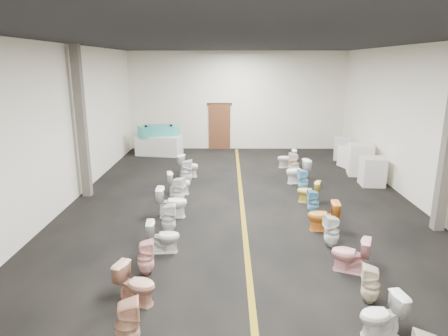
{
  "coord_description": "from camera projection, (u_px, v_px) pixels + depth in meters",
  "views": [
    {
      "loc": [
        -0.42,
        -10.69,
        3.99
      ],
      "look_at": [
        -0.53,
        1.0,
        0.88
      ],
      "focal_mm": 32.0,
      "sensor_mm": 36.0,
      "label": 1
    }
  ],
  "objects": [
    {
      "name": "toilet_left_8",
      "position": [
        179.0,
        183.0,
        12.35
      ],
      "size": [
        0.79,
        0.55,
        0.73
      ],
      "primitive_type": "imported",
      "rotation": [
        0.0,
        0.0,
        1.78
      ],
      "color": "white",
      "rests_on": "floor"
    },
    {
      "name": "bathtub",
      "position": [
        159.0,
        131.0,
        17.53
      ],
      "size": [
        1.84,
        0.9,
        0.55
      ],
      "rotation": [
        0.0,
        0.0,
        0.2
      ],
      "color": "teal",
      "rests_on": "display_table"
    },
    {
      "name": "toilet_right_2",
      "position": [
        371.0,
        284.0,
        6.76
      ],
      "size": [
        0.39,
        0.39,
        0.69
      ],
      "primitive_type": "imported",
      "rotation": [
        0.0,
        0.0,
        -1.85
      ],
      "color": "beige",
      "rests_on": "floor"
    },
    {
      "name": "door_frame",
      "position": [
        220.0,
        104.0,
        18.5
      ],
      "size": [
        1.15,
        0.08,
        0.1
      ],
      "primitive_type": "cube",
      "color": "#331C11",
      "rests_on": "back_door"
    },
    {
      "name": "appliance_crate_a",
      "position": [
        372.0,
        171.0,
        13.27
      ],
      "size": [
        0.77,
        0.77,
        0.94
      ],
      "primitive_type": "cube",
      "rotation": [
        0.0,
        0.0,
        -0.05
      ],
      "color": "beige",
      "rests_on": "floor"
    },
    {
      "name": "toilet_left_3",
      "position": [
        146.0,
        258.0,
        7.67
      ],
      "size": [
        0.38,
        0.38,
        0.71
      ],
      "primitive_type": "imported",
      "rotation": [
        0.0,
        0.0,
        1.77
      ],
      "color": "beige",
      "rests_on": "floor"
    },
    {
      "name": "toilet_left_7",
      "position": [
        178.0,
        191.0,
        11.52
      ],
      "size": [
        0.47,
        0.47,
        0.8
      ],
      "primitive_type": "imported",
      "rotation": [
        0.0,
        0.0,
        1.22
      ],
      "color": "white",
      "rests_on": "floor"
    },
    {
      "name": "wall_left",
      "position": [
        59.0,
        128.0,
        10.82
      ],
      "size": [
        0.0,
        16.0,
        16.0
      ],
      "primitive_type": "plane",
      "rotation": [
        1.57,
        0.0,
        1.57
      ],
      "color": "beige",
      "rests_on": "ground"
    },
    {
      "name": "wall_right",
      "position": [
        429.0,
        129.0,
        10.73
      ],
      "size": [
        0.0,
        16.0,
        16.0
      ],
      "primitive_type": "plane",
      "rotation": [
        1.57,
        0.0,
        -1.57
      ],
      "color": "beige",
      "rests_on": "ground"
    },
    {
      "name": "aisle_stripe",
      "position": [
        242.0,
        207.0,
        11.35
      ],
      "size": [
        0.12,
        15.6,
        0.01
      ],
      "primitive_type": "cube",
      "color": "#7C6312",
      "rests_on": "floor"
    },
    {
      "name": "toilet_left_10",
      "position": [
        188.0,
        166.0,
        14.34
      ],
      "size": [
        0.86,
        0.66,
        0.77
      ],
      "primitive_type": "imported",
      "rotation": [
        0.0,
        0.0,
        1.22
      ],
      "color": "white",
      "rests_on": "floor"
    },
    {
      "name": "appliance_crate_b",
      "position": [
        360.0,
        160.0,
        14.5
      ],
      "size": [
        0.95,
        0.95,
        1.13
      ],
      "primitive_type": "cube",
      "rotation": [
        0.0,
        0.0,
        -0.16
      ],
      "color": "white",
      "rests_on": "floor"
    },
    {
      "name": "column_left",
      "position": [
        81.0,
        123.0,
        11.79
      ],
      "size": [
        0.25,
        0.25,
        4.5
      ],
      "primitive_type": "cube",
      "color": "#59544C",
      "rests_on": "floor"
    },
    {
      "name": "toilet_right_6",
      "position": [
        313.0,
        202.0,
        10.71
      ],
      "size": [
        0.32,
        0.32,
        0.69
      ],
      "primitive_type": "imported",
      "rotation": [
        0.0,
        0.0,
        -1.56
      ],
      "color": "#60A9CA",
      "rests_on": "floor"
    },
    {
      "name": "toilet_left_4",
      "position": [
        163.0,
        236.0,
        8.59
      ],
      "size": [
        0.74,
        0.46,
        0.72
      ],
      "primitive_type": "imported",
      "rotation": [
        0.0,
        0.0,
        1.66
      ],
      "color": "silver",
      "rests_on": "floor"
    },
    {
      "name": "display_table",
      "position": [
        159.0,
        145.0,
        17.69
      ],
      "size": [
        2.06,
        1.28,
        0.85
      ],
      "primitive_type": "cube",
      "rotation": [
        0.0,
        0.0,
        -0.18
      ],
      "color": "silver",
      "rests_on": "floor"
    },
    {
      "name": "toilet_right_11",
      "position": [
        287.0,
        159.0,
        15.5
      ],
      "size": [
        0.74,
        0.46,
        0.73
      ],
      "primitive_type": "imported",
      "rotation": [
        0.0,
        0.0,
        -1.64
      ],
      "color": "white",
      "rests_on": "floor"
    },
    {
      "name": "toilet_left_2",
      "position": [
        136.0,
        284.0,
        6.74
      ],
      "size": [
        0.79,
        0.6,
        0.71
      ],
      "primitive_type": "imported",
      "rotation": [
        0.0,
        0.0,
        1.25
      ],
      "color": "tan",
      "rests_on": "floor"
    },
    {
      "name": "wall_front",
      "position": [
        282.0,
        297.0,
        3.04
      ],
      "size": [
        10.0,
        0.0,
        10.0
      ],
      "primitive_type": "plane",
      "rotation": [
        -1.57,
        0.0,
        0.0
      ],
      "color": "beige",
      "rests_on": "ground"
    },
    {
      "name": "toilet_right_4",
      "position": [
        332.0,
        231.0,
        8.82
      ],
      "size": [
        0.39,
        0.39,
        0.74
      ],
      "primitive_type": "imported",
      "rotation": [
        0.0,
        0.0,
        -1.41
      ],
      "color": "white",
      "rests_on": "floor"
    },
    {
      "name": "back_door",
      "position": [
        220.0,
        127.0,
        18.76
      ],
      "size": [
        1.0,
        0.1,
        2.1
      ],
      "primitive_type": "cube",
      "color": "#562D19",
      "rests_on": "floor"
    },
    {
      "name": "toilet_right_10",
      "position": [
        294.0,
        164.0,
        14.51
      ],
      "size": [
        0.41,
        0.4,
        0.83
      ],
      "primitive_type": "imported",
      "rotation": [
        0.0,
        0.0,
        -1.65
      ],
      "color": "#F6E8CB",
      "rests_on": "floor"
    },
    {
      "name": "ceiling",
      "position": [
        244.0,
        42.0,
        10.2
      ],
      "size": [
        16.0,
        16.0,
        0.0
      ],
      "primitive_type": "plane",
      "rotation": [
        3.14,
        0.0,
        0.0
      ],
      "color": "black",
      "rests_on": "ground"
    },
    {
      "name": "toilet_right_8",
      "position": [
        303.0,
        180.0,
        12.65
      ],
      "size": [
        0.39,
        0.39,
        0.72
      ],
      "primitive_type": "imported",
      "rotation": [
        0.0,
        0.0,
        -1.36
      ],
      "color": "#7AC3E6",
      "rests_on": "floor"
    },
    {
      "name": "toilet_left_9",
      "position": [
        186.0,
        172.0,
        13.39
      ],
      "size": [
        0.39,
        0.39,
        0.85
      ],
      "primitive_type": "imported",
      "rotation": [
        0.0,
        0.0,
        1.56
      ],
      "color": "white",
      "rests_on": "floor"
    },
    {
      "name": "toilet_left_6",
      "position": [
        172.0,
        202.0,
        10.54
      ],
      "size": [
        0.81,
        0.48,
        0.82
      ],
      "primitive_type": "imported",
      "rotation": [
        0.0,
        0.0,
        1.6
      ],
      "color": "white",
      "rests_on": "floor"
    },
    {
      "name": "toilet_right_5",
      "position": [
        323.0,
        216.0,
        9.68
      ],
      "size": [
        0.76,
        0.46,
        0.75
      ],
      "primitive_type": "imported",
      "rotation": [
        0.0,
        0.0,
        -1.62
      ],
      "color": "orange",
      "rests_on": "floor"
    },
    {
      "name": "toilet_left_1",
      "position": [
        127.0,
        325.0,
        5.65
      ],
      "size": [
        0.43,
        0.43,
        0.77
      ],
      "primitive_type": "imported",
      "rotation": [
        0.0,
        0.0,
        1.82
      ],
      "color": "tan",
      "rests_on": "floor"
    },
    {
      "name": "toilet_right_7",
      "position": [
        308.0,
        192.0,
        11.64
      ],
      "size": [
        0.74,
        0.58,
        0.67
      ],
      "primitive_type": "imported",
      "rotation": [
        0.0,
        0.0,
        -1.92
      ],
      "color": "#F2CE52",
      "rests_on": "floor"
    },
    {
      "name": "floor",
      "position": [
        242.0,
        207.0,
        11.35
      ],
      "size": [
        16.0,
        16.0,
        0.0
      ],
      "primitive_type": "plane",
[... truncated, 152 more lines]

